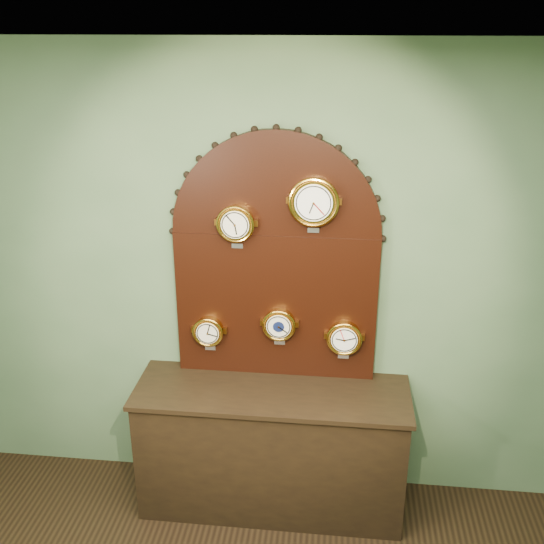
# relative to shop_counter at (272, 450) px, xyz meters

# --- Properties ---
(wall_back) EXTENTS (4.00, 0.00, 4.00)m
(wall_back) POSITION_rel_shop_counter_xyz_m (0.00, 0.27, 1.00)
(wall_back) COLOR #4E6B49
(wall_back) RESTS_ON ground
(ceiling) EXTENTS (5.00, 5.00, 0.00)m
(ceiling) POSITION_rel_shop_counter_xyz_m (0.00, -2.23, 2.40)
(ceiling) COLOR white
(ceiling) RESTS_ON wall_back
(shop_counter) EXTENTS (1.60, 0.50, 0.80)m
(shop_counter) POSITION_rel_shop_counter_xyz_m (0.00, 0.00, 0.00)
(shop_counter) COLOR black
(shop_counter) RESTS_ON ground_plane
(display_board) EXTENTS (1.26, 0.06, 1.53)m
(display_board) POSITION_rel_shop_counter_xyz_m (0.00, 0.22, 1.23)
(display_board) COLOR black
(display_board) RESTS_ON shop_counter
(roman_clock) EXTENTS (0.22, 0.08, 0.27)m
(roman_clock) POSITION_rel_shop_counter_xyz_m (-0.22, 0.15, 1.41)
(roman_clock) COLOR gold
(roman_clock) RESTS_ON display_board
(arabic_clock) EXTENTS (0.28, 0.08, 0.33)m
(arabic_clock) POSITION_rel_shop_counter_xyz_m (0.22, 0.15, 1.55)
(arabic_clock) COLOR gold
(arabic_clock) RESTS_ON display_board
(hygrometer) EXTENTS (0.19, 0.08, 0.24)m
(hygrometer) POSITION_rel_shop_counter_xyz_m (-0.40, 0.15, 0.72)
(hygrometer) COLOR gold
(hygrometer) RESTS_ON display_board
(barometer) EXTENTS (0.20, 0.08, 0.25)m
(barometer) POSITION_rel_shop_counter_xyz_m (0.03, 0.15, 0.79)
(barometer) COLOR gold
(barometer) RESTS_ON display_board
(tide_clock) EXTENTS (0.21, 0.08, 0.26)m
(tide_clock) POSITION_rel_shop_counter_xyz_m (0.42, 0.15, 0.73)
(tide_clock) COLOR gold
(tide_clock) RESTS_ON display_board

